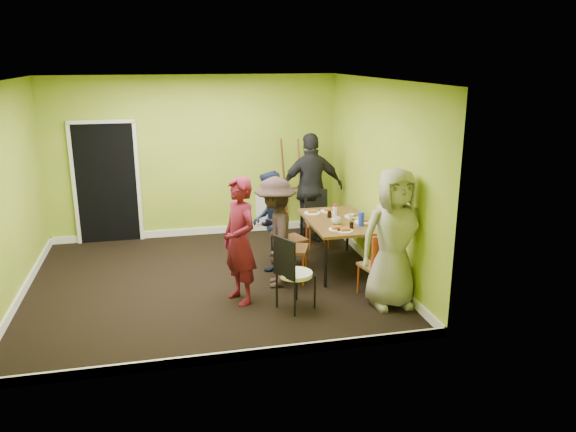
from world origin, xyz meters
The scene contains 28 objects.
ground centered at (0.00, 0.00, 0.00)m, with size 5.00×5.00×0.00m, color black.
room_walls centered at (-0.02, 0.04, 0.99)m, with size 5.04×4.54×2.82m.
dining_table centered at (1.95, 0.14, 0.70)m, with size 0.90×1.50×0.75m.
chair_left_far centered at (1.19, 0.29, 0.53)m, with size 0.50×0.50×0.95m.
chair_left_near centered at (1.09, -0.17, 0.57)m, with size 0.55×0.55×1.02m.
chair_back_end centered at (1.92, 1.28, 0.66)m, with size 0.40×0.47×0.94m.
chair_front_end centered at (2.14, -1.02, 0.50)m, with size 0.44×0.44×0.90m.
chair_bentwood centered at (0.94, -1.14, 0.54)m, with size 0.52×0.51×0.98m.
easel centered at (1.78, 2.02, 0.86)m, with size 0.69×0.65×1.73m.
plate_near_left centered at (1.67, 0.58, 0.76)m, with size 0.25×0.25×0.01m, color white.
plate_near_right centered at (1.78, -0.31, 0.76)m, with size 0.22×0.22×0.01m, color white.
plate_far_back centered at (1.94, 0.63, 0.76)m, with size 0.25×0.25×0.01m, color white.
plate_far_front centered at (1.87, -0.41, 0.76)m, with size 0.22×0.22×0.01m, color white.
plate_wall_back centered at (2.22, 0.24, 0.76)m, with size 0.27×0.27×0.01m, color white.
plate_wall_front centered at (2.27, -0.05, 0.76)m, with size 0.26×0.26×0.01m, color white.
thermos centered at (1.91, 0.19, 0.85)m, with size 0.07×0.07×0.20m, color white.
blue_bottle centered at (2.17, -0.22, 0.85)m, with size 0.08×0.08×0.20m, color blue.
orange_bottle centered at (1.94, 0.27, 0.79)m, with size 0.04×0.04×0.08m, color #CE4813.
glass_mid centered at (1.86, 0.30, 0.80)m, with size 0.06×0.06×0.09m, color black.
glass_back centered at (2.00, 0.49, 0.79)m, with size 0.06×0.06×0.08m, color black.
glass_front centered at (2.00, -0.30, 0.80)m, with size 0.06×0.06×0.10m, color black.
cup_a centered at (1.85, -0.07, 0.80)m, with size 0.14×0.14×0.11m, color white.
cup_b centered at (2.14, 0.12, 0.79)m, with size 0.09×0.09×0.09m, color white.
person_standing centered at (0.35, -0.74, 0.83)m, with size 0.60×0.40×1.66m, color #5C0F20.
person_left_far centered at (0.95, 0.35, 0.74)m, with size 0.72×0.56×1.49m, color black.
person_left_near centered at (0.90, -0.31, 0.77)m, with size 0.99×0.57×1.54m, color #2C1F1D.
person_back_end centered at (1.89, 1.46, 0.94)m, with size 1.10×0.46×1.87m, color black.
person_front_end centered at (2.22, -1.28, 0.90)m, with size 0.88×0.57×1.80m, color gray.
Camera 1 is at (-0.55, -7.49, 3.12)m, focal length 35.00 mm.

